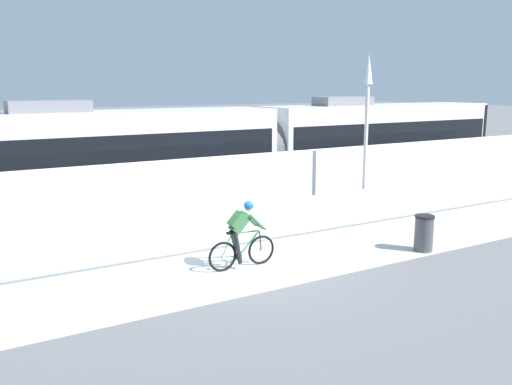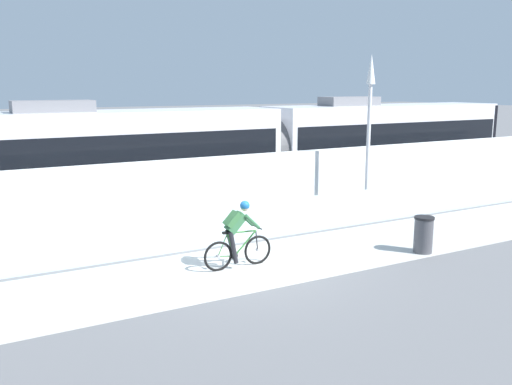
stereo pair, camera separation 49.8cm
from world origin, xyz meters
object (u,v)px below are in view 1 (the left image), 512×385
at_px(trash_bin, 424,233).
at_px(lamp_post_antenna, 367,117).
at_px(cyclist_on_bike, 242,235).
at_px(tram, 264,149).

bearing_deg(trash_bin, lamp_post_antenna, 74.51).
xyz_separation_m(cyclist_on_bike, trash_bin, (4.73, -1.25, -0.32)).
distance_m(tram, trash_bin, 8.22).
relative_size(cyclist_on_bike, lamp_post_antenna, 0.34).
bearing_deg(trash_bin, cyclist_on_bike, 165.22).
bearing_deg(tram, lamp_post_antenna, -79.59).
xyz_separation_m(cyclist_on_bike, lamp_post_antenna, (5.67, 2.15, 2.49)).
xyz_separation_m(tram, trash_bin, (-0.08, -8.10, -1.41)).
distance_m(cyclist_on_bike, lamp_post_antenna, 6.56).
relative_size(tram, cyclist_on_bike, 12.75).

